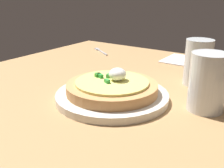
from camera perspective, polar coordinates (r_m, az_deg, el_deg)
dining_table at (r=70.28cm, az=2.91°, el=-0.64°), size 90.22×79.86×2.51cm
plate at (r=59.16cm, az=0.00°, el=-2.54°), size 24.73×24.73×1.57cm
pizza at (r=58.40cm, az=0.04°, el=-0.55°), size 19.95×19.95×5.46cm
cup_near at (r=55.87cm, az=19.63°, el=-0.31°), size 7.25×7.25×11.70cm
cup_far at (r=70.35cm, az=17.79°, el=3.85°), size 6.72×6.72×11.49cm
fork at (r=104.07cm, az=-2.54°, el=7.04°), size 10.65×7.52×0.50cm
napkin at (r=93.45cm, az=15.30°, el=4.83°), size 13.46×13.46×0.40cm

